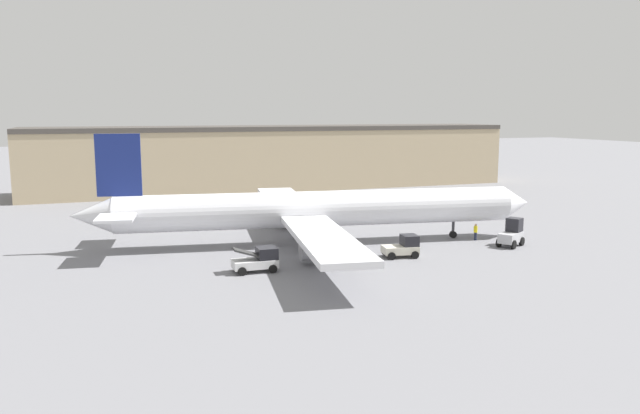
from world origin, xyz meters
TOP-DOWN VIEW (x-y plane):
  - ground_plane at (0.00, 0.00)m, footprint 400.00×400.00m
  - terminal_building at (8.92, 44.26)m, footprint 78.68×13.11m
  - airplane at (-1.01, 0.17)m, footprint 44.38×40.62m
  - ground_crew_worker at (14.92, -3.97)m, footprint 0.37×0.37m
  - baggage_tug at (4.81, -7.86)m, footprint 3.25×2.43m
  - belt_loader_truck at (-8.33, -8.23)m, footprint 3.55×2.21m
  - pushback_tug at (16.60, -7.39)m, footprint 3.25×2.86m

SIDE VIEW (x-z plane):
  - ground_plane at x=0.00m, z-range 0.00..0.00m
  - ground_crew_worker at x=14.92m, z-range 0.06..1.72m
  - baggage_tug at x=4.81m, z-range -0.07..1.87m
  - belt_loader_truck at x=-8.33m, z-range -0.06..1.93m
  - pushback_tug at x=16.60m, z-range -0.14..2.46m
  - airplane at x=-1.01m, z-range -2.04..8.62m
  - terminal_building at x=8.92m, z-range 0.01..10.31m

